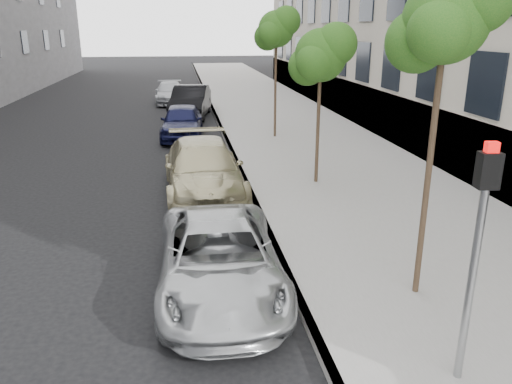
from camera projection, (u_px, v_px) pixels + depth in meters
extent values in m
plane|color=black|center=(242.00, 373.00, 6.76)|extent=(160.00, 160.00, 0.00)
cube|color=gray|center=(263.00, 104.00, 29.88)|extent=(6.40, 72.00, 0.14)
cube|color=#9E9B93|center=(211.00, 106.00, 29.43)|extent=(0.15, 72.00, 0.14)
cylinder|color=#38281C|center=(432.00, 146.00, 7.78)|extent=(0.10, 0.10, 5.10)
sphere|color=#165618|center=(446.00, 20.00, 7.20)|extent=(1.26, 1.26, 1.26)
sphere|color=#165618|center=(416.00, 42.00, 7.48)|extent=(0.94, 0.94, 0.94)
cylinder|color=#38281C|center=(319.00, 109.00, 14.01)|extent=(0.10, 0.10, 4.29)
sphere|color=#165618|center=(321.00, 55.00, 13.55)|extent=(1.43, 1.43, 1.43)
sphere|color=#165618|center=(336.00, 44.00, 13.32)|extent=(1.15, 1.15, 1.15)
sphere|color=#165618|center=(307.00, 66.00, 13.84)|extent=(1.07, 1.07, 1.07)
cylinder|color=#38281C|center=(276.00, 76.00, 20.00)|extent=(0.10, 0.10, 4.95)
sphere|color=#165618|center=(276.00, 29.00, 19.45)|extent=(1.42, 1.42, 1.42)
sphere|color=#165618|center=(286.00, 21.00, 19.22)|extent=(1.13, 1.13, 1.13)
sphere|color=#165618|center=(267.00, 37.00, 19.73)|extent=(1.06, 1.06, 1.06)
cylinder|color=#939699|center=(470.00, 288.00, 6.08)|extent=(0.10, 0.10, 2.57)
cube|color=black|center=(488.00, 170.00, 5.61)|extent=(0.26, 0.20, 0.42)
cube|color=red|center=(492.00, 147.00, 5.52)|extent=(0.15, 0.11, 0.12)
imported|color=#A8ABAD|center=(220.00, 259.00, 8.66)|extent=(2.16, 4.55, 1.26)
imported|color=tan|center=(203.00, 169.00, 13.70)|extent=(2.21, 5.15, 1.48)
imported|color=black|center=(182.00, 121.00, 20.90)|extent=(1.93, 4.23, 1.41)
imported|color=black|center=(191.00, 102.00, 25.81)|extent=(2.43, 5.07, 1.60)
imported|color=#96989D|center=(170.00, 93.00, 30.60)|extent=(1.86, 4.41, 1.27)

